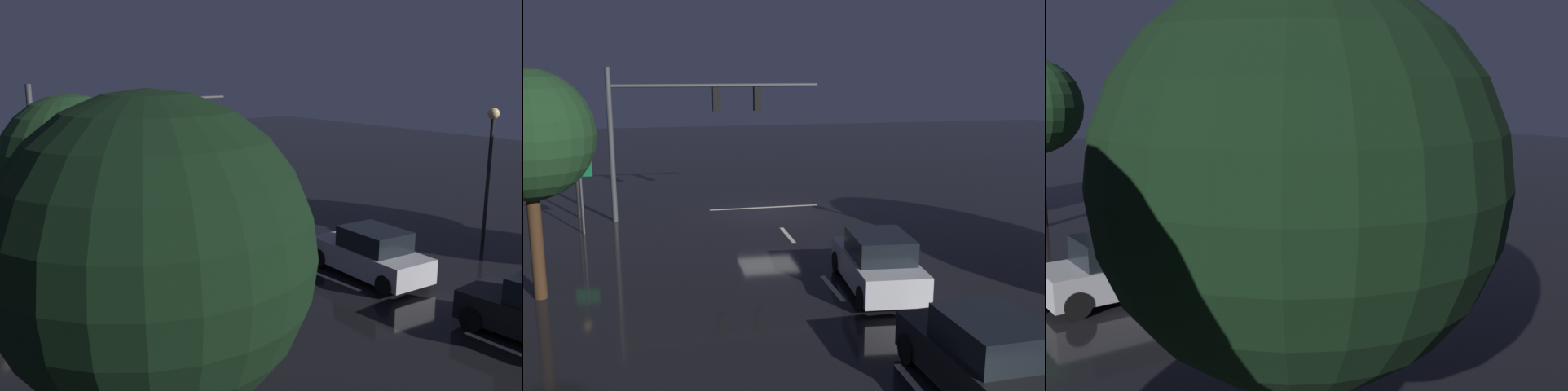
{
  "view_description": "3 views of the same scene",
  "coord_description": "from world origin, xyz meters",
  "views": [
    {
      "loc": [
        13.38,
        23.12,
        7.08
      ],
      "look_at": [
        -0.44,
        5.37,
        2.05
      ],
      "focal_mm": 40.69,
      "sensor_mm": 36.0,
      "label": 1
    },
    {
      "loc": [
        5.16,
        26.75,
        6.45
      ],
      "look_at": [
        0.38,
        5.09,
        1.79
      ],
      "focal_mm": 43.19,
      "sensor_mm": 36.0,
      "label": 2
    },
    {
      "loc": [
        -16.68,
        17.97,
        5.84
      ],
      "look_at": [
        -0.75,
        3.45,
        1.77
      ],
      "focal_mm": 45.01,
      "sensor_mm": 36.0,
      "label": 3
    }
  ],
  "objects": [
    {
      "name": "lane_dash_near",
      "position": [
        0.0,
        16.0,
        0.0
      ],
      "size": [
        0.16,
        2.2,
        0.01
      ],
      "primitive_type": "cube",
      "rotation": [
        0.0,
        0.0,
        1.57
      ],
      "color": "beige",
      "rests_on": "ground_plane"
    },
    {
      "name": "lane_dash_mid",
      "position": [
        0.0,
        10.0,
        0.0
      ],
      "size": [
        0.16,
        2.2,
        0.01
      ],
      "primitive_type": "cube",
      "rotation": [
        0.0,
        0.0,
        1.57
      ],
      "color": "beige",
      "rests_on": "ground_plane"
    },
    {
      "name": "car_distant",
      "position": [
        -1.14,
        16.53,
        0.8
      ],
      "size": [
        2.04,
        4.42,
        1.7
      ],
      "color": "black",
      "rests_on": "ground_plane"
    },
    {
      "name": "route_sign",
      "position": [
        7.68,
        2.15,
        2.1
      ],
      "size": [
        0.9,
        0.15,
        2.91
      ],
      "color": "#383A3D",
      "rests_on": "ground_plane"
    },
    {
      "name": "ground_plane",
      "position": [
        0.0,
        0.0,
        0.0
      ],
      "size": [
        80.0,
        80.0,
        0.0
      ],
      "primitive_type": "plane",
      "color": "black"
    },
    {
      "name": "stop_bar",
      "position": [
        0.0,
        -0.84,
        0.0
      ],
      "size": [
        5.0,
        0.16,
        0.01
      ],
      "primitive_type": "cube",
      "color": "beige",
      "rests_on": "ground_plane"
    },
    {
      "name": "lane_dash_far",
      "position": [
        0.0,
        4.0,
        0.0
      ],
      "size": [
        0.16,
        2.2,
        0.01
      ],
      "primitive_type": "cube",
      "rotation": [
        0.0,
        0.0,
        1.57
      ],
      "color": "beige",
      "rests_on": "ground_plane"
    },
    {
      "name": "street_lamp_right_kerb",
      "position": [
        8.11,
        -0.67,
        3.58
      ],
      "size": [
        0.44,
        0.44,
        5.12
      ],
      "color": "black",
      "rests_on": "ground_plane"
    },
    {
      "name": "car_approaching",
      "position": [
        -1.24,
        10.38,
        0.8
      ],
      "size": [
        2.24,
        4.49,
        1.7
      ],
      "color": "#B7B7BC",
      "rests_on": "ground_plane"
    },
    {
      "name": "tree_right_far",
      "position": [
        8.25,
        8.99,
        4.57
      ],
      "size": [
        3.55,
        3.55,
        6.38
      ],
      "color": "#382314",
      "rests_on": "ground_plane"
    },
    {
      "name": "traffic_signal_assembly",
      "position": [
        3.67,
        0.35,
        4.4
      ],
      "size": [
        8.8,
        0.47,
        6.35
      ],
      "color": "#383A3D",
      "rests_on": "ground_plane"
    }
  ]
}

